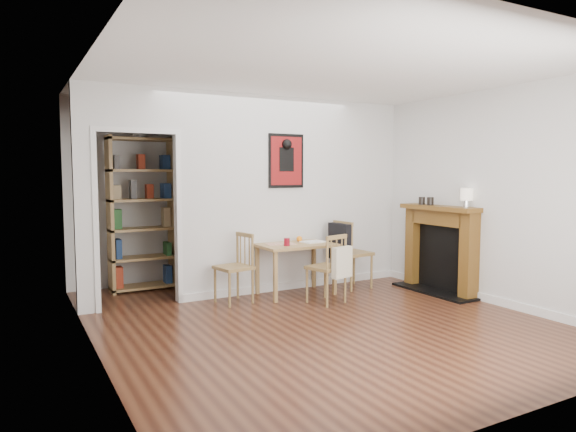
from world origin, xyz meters
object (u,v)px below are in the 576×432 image
fireplace (441,246)px  ceramic_jar_b (422,201)px  notebook (313,242)px  dining_table (296,250)px  bookshelf (142,215)px  orange_fruit (299,239)px  chair_right (352,253)px  chair_front (327,268)px  chair_left (234,268)px  ceramic_jar_a (430,201)px  mantel_lamp (467,195)px  red_glass (287,242)px

fireplace → ceramic_jar_b: ceramic_jar_b is taller
notebook → ceramic_jar_b: ceramic_jar_b is taller
dining_table → fireplace: size_ratio=0.78×
dining_table → bookshelf: size_ratio=0.47×
orange_fruit → notebook: (0.14, -0.12, -0.03)m
chair_right → chair_front: bearing=-144.8°
chair_right → orange_fruit: 0.79m
notebook → ceramic_jar_b: bearing=-21.4°
chair_front → orange_fruit: size_ratio=10.88×
dining_table → chair_front: size_ratio=1.15×
chair_right → orange_fruit: size_ratio=11.99×
chair_left → orange_fruit: 1.07m
ceramic_jar_b → bookshelf: bearing=152.0°
chair_front → ceramic_jar_a: (1.58, -0.10, 0.78)m
chair_front → dining_table: bearing=100.6°
chair_left → ceramic_jar_a: 2.77m
mantel_lamp → ceramic_jar_a: bearing=99.6°
ceramic_jar_b → chair_left: bearing=168.9°
orange_fruit → ceramic_jar_a: ceramic_jar_a is taller
chair_right → ceramic_jar_a: bearing=-37.2°
dining_table → orange_fruit: 0.22m
chair_left → chair_front: bearing=-28.8°
chair_front → orange_fruit: (0.02, 0.72, 0.27)m
chair_front → red_glass: chair_front is taller
fireplace → mantel_lamp: mantel_lamp is taller
dining_table → chair_front: 0.61m
ceramic_jar_a → ceramic_jar_b: ceramic_jar_a is taller
chair_right → fireplace: fireplace is taller
dining_table → chair_front: chair_front is taller
chair_right → red_glass: 1.08m
chair_left → ceramic_jar_b: bearing=-11.1°
chair_front → orange_fruit: 0.77m
orange_fruit → ceramic_jar_a: (1.56, -0.81, 0.51)m
mantel_lamp → ceramic_jar_b: 0.69m
red_glass → dining_table: bearing=28.9°
red_glass → ceramic_jar_a: (1.88, -0.57, 0.50)m
chair_right → chair_front: 0.92m
dining_table → ceramic_jar_b: bearing=-17.7°
orange_fruit → ceramic_jar_b: size_ratio=0.74×
red_glass → ceramic_jar_b: (1.87, -0.43, 0.50)m
chair_front → fireplace: fireplace is taller
chair_left → bookshelf: (-0.80, 1.28, 0.60)m
chair_left → ceramic_jar_b: size_ratio=8.11×
ceramic_jar_b → orange_fruit: bearing=156.5°
chair_right → orange_fruit: (-0.73, 0.18, 0.22)m
fireplace → ceramic_jar_b: (-0.10, 0.27, 0.60)m
chair_front → orange_fruit: chair_front is taller
chair_right → bookshelf: bookshelf is taller
orange_fruit → notebook: orange_fruit is taller
red_glass → bookshelf: bearing=137.7°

